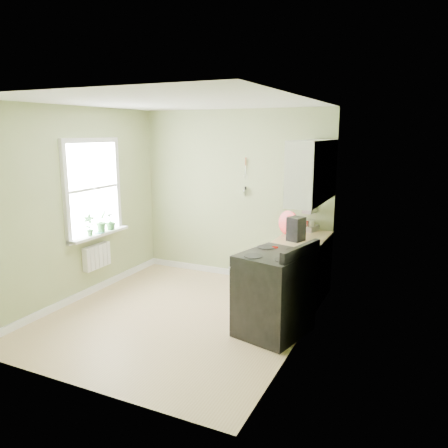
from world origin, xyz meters
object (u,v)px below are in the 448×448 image
at_px(kettle, 295,223).
at_px(coffee_maker, 296,230).
at_px(stand_mixer, 311,219).
at_px(stove, 274,293).

height_order(kettle, coffee_maker, coffee_maker).
xyz_separation_m(stand_mixer, coffee_maker, (-0.03, -0.72, -0.02)).
xyz_separation_m(stand_mixer, kettle, (-0.22, -0.04, -0.08)).
distance_m(stove, kettle, 1.74).
bearing_deg(stand_mixer, kettle, -169.52).
bearing_deg(stove, stand_mixer, 90.16).
distance_m(stove, stand_mixer, 1.79).
bearing_deg(stand_mixer, stove, -89.84).
distance_m(stove, coffee_maker, 1.12).
relative_size(stand_mixer, coffee_maker, 1.27).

